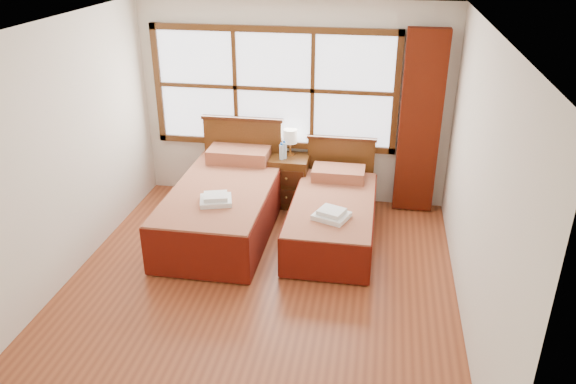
# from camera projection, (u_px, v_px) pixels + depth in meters

# --- Properties ---
(floor) EXTENTS (4.50, 4.50, 0.00)m
(floor) POSITION_uv_depth(u_px,v_px,m) (258.00, 288.00, 5.76)
(floor) COLOR brown
(floor) RESTS_ON ground
(ceiling) EXTENTS (4.50, 4.50, 0.00)m
(ceiling) POSITION_uv_depth(u_px,v_px,m) (251.00, 28.00, 4.65)
(ceiling) COLOR white
(ceiling) RESTS_ON wall_back
(wall_back) EXTENTS (4.00, 0.00, 4.00)m
(wall_back) POSITION_uv_depth(u_px,v_px,m) (294.00, 104.00, 7.21)
(wall_back) COLOR silver
(wall_back) RESTS_ON floor
(wall_left) EXTENTS (0.00, 4.50, 4.50)m
(wall_left) POSITION_uv_depth(u_px,v_px,m) (56.00, 159.00, 5.51)
(wall_left) COLOR silver
(wall_left) RESTS_ON floor
(wall_right) EXTENTS (0.00, 4.50, 4.50)m
(wall_right) POSITION_uv_depth(u_px,v_px,m) (478.00, 187.00, 4.90)
(wall_right) COLOR silver
(wall_right) RESTS_ON floor
(window) EXTENTS (3.16, 0.06, 1.56)m
(window) POSITION_uv_depth(u_px,v_px,m) (274.00, 89.00, 7.13)
(window) COLOR white
(window) RESTS_ON wall_back
(curtain) EXTENTS (0.50, 0.16, 2.30)m
(curtain) POSITION_uv_depth(u_px,v_px,m) (420.00, 124.00, 6.90)
(curtain) COLOR #5A1709
(curtain) RESTS_ON wall_back
(bed_left) EXTENTS (1.15, 2.23, 1.12)m
(bed_left) POSITION_uv_depth(u_px,v_px,m) (225.00, 203.00, 6.78)
(bed_left) COLOR #441F0E
(bed_left) RESTS_ON floor
(bed_right) EXTENTS (0.96, 1.98, 0.93)m
(bed_right) POSITION_uv_depth(u_px,v_px,m) (333.00, 215.00, 6.61)
(bed_right) COLOR #441F0E
(bed_right) RESTS_ON floor
(nightstand) EXTENTS (0.50, 0.49, 0.66)m
(nightstand) POSITION_uv_depth(u_px,v_px,m) (289.00, 181.00, 7.40)
(nightstand) COLOR #512D11
(nightstand) RESTS_ON floor
(towels_left) EXTENTS (0.42, 0.39, 0.10)m
(towels_left) POSITION_uv_depth(u_px,v_px,m) (216.00, 199.00, 6.18)
(towels_left) COLOR white
(towels_left) RESTS_ON bed_left
(towels_right) EXTENTS (0.44, 0.41, 0.10)m
(towels_right) POSITION_uv_depth(u_px,v_px,m) (331.00, 214.00, 6.08)
(towels_right) COLOR white
(towels_right) RESTS_ON bed_right
(lamp) EXTENTS (0.18, 0.18, 0.35)m
(lamp) POSITION_uv_depth(u_px,v_px,m) (290.00, 137.00, 7.23)
(lamp) COLOR #C0853D
(lamp) RESTS_ON nightstand
(bottle_near) EXTENTS (0.06, 0.06, 0.24)m
(bottle_near) POSITION_uv_depth(u_px,v_px,m) (284.00, 150.00, 7.17)
(bottle_near) COLOR silver
(bottle_near) RESTS_ON nightstand
(bottle_far) EXTENTS (0.06, 0.06, 0.22)m
(bottle_far) POSITION_uv_depth(u_px,v_px,m) (282.00, 152.00, 7.15)
(bottle_far) COLOR silver
(bottle_far) RESTS_ON nightstand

